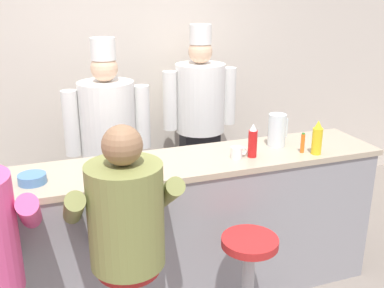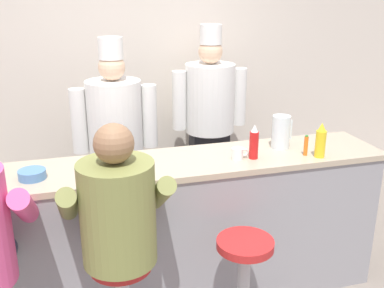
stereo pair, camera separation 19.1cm
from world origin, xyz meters
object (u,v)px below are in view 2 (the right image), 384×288
(breakfast_plate, at_px, (130,167))
(diner_seated_olive, at_px, (118,219))
(mustard_bottle_yellow, at_px, (321,141))
(cook_in_whites_far, at_px, (210,115))
(coffee_mug_white, at_px, (238,153))
(ketchup_bottle_red, at_px, (254,143))
(hot_sauce_bottle_orange, at_px, (306,146))
(cook_in_whites_near, at_px, (116,136))
(empty_stool_round, at_px, (244,275))
(water_pitcher_clear, at_px, (281,132))
(cereal_bowl, at_px, (32,174))

(breakfast_plate, distance_m, diner_seated_olive, 0.49)
(mustard_bottle_yellow, distance_m, cook_in_whites_far, 1.42)
(breakfast_plate, distance_m, coffee_mug_white, 0.72)
(ketchup_bottle_red, distance_m, coffee_mug_white, 0.13)
(mustard_bottle_yellow, xyz_separation_m, cook_in_whites_far, (-0.34, 1.37, -0.15))
(cook_in_whites_far, bearing_deg, hot_sauce_bottle_orange, -78.70)
(mustard_bottle_yellow, distance_m, cook_in_whites_near, 1.65)
(breakfast_plate, relative_size, empty_stool_round, 0.37)
(cook_in_whites_near, xyz_separation_m, cook_in_whites_far, (0.92, 0.32, 0.03))
(breakfast_plate, height_order, coffee_mug_white, coffee_mug_white)
(ketchup_bottle_red, height_order, water_pitcher_clear, water_pitcher_clear)
(ketchup_bottle_red, height_order, cook_in_whites_near, cook_in_whites_near)
(hot_sauce_bottle_orange, relative_size, coffee_mug_white, 1.19)
(diner_seated_olive, bearing_deg, hot_sauce_bottle_orange, 16.14)
(empty_stool_round, bearing_deg, mustard_bottle_yellow, 28.42)
(water_pitcher_clear, xyz_separation_m, empty_stool_round, (-0.50, -0.61, -0.69))
(cook_in_whites_near, bearing_deg, water_pitcher_clear, -36.76)
(mustard_bottle_yellow, bearing_deg, empty_stool_round, -151.58)
(breakfast_plate, distance_m, empty_stool_round, 0.97)
(breakfast_plate, xyz_separation_m, cook_in_whites_near, (0.01, 0.92, -0.08))
(ketchup_bottle_red, relative_size, hot_sauce_bottle_orange, 1.65)
(hot_sauce_bottle_orange, bearing_deg, cook_in_whites_near, 139.88)
(water_pitcher_clear, bearing_deg, ketchup_bottle_red, -151.62)
(diner_seated_olive, relative_size, cook_in_whites_far, 0.82)
(cereal_bowl, bearing_deg, breakfast_plate, -0.49)
(hot_sauce_bottle_orange, distance_m, empty_stool_round, 0.97)
(hot_sauce_bottle_orange, bearing_deg, cereal_bowl, 177.46)
(hot_sauce_bottle_orange, distance_m, coffee_mug_white, 0.48)
(cook_in_whites_far, bearing_deg, water_pitcher_clear, -81.70)
(water_pitcher_clear, xyz_separation_m, diner_seated_olive, (-1.24, -0.57, -0.21))
(ketchup_bottle_red, xyz_separation_m, hot_sauce_bottle_orange, (0.37, -0.04, -0.04))
(breakfast_plate, bearing_deg, ketchup_bottle_red, -2.26)
(coffee_mug_white, height_order, empty_stool_round, coffee_mug_white)
(cereal_bowl, bearing_deg, cook_in_whites_near, 56.87)
(coffee_mug_white, height_order, cook_in_whites_near, cook_in_whites_near)
(cereal_bowl, bearing_deg, diner_seated_olive, -46.05)
(coffee_mug_white, xyz_separation_m, diner_seated_olive, (-0.86, -0.44, -0.13))
(empty_stool_round, xyz_separation_m, cook_in_whites_near, (-0.59, 1.42, 0.50))
(mustard_bottle_yellow, xyz_separation_m, coffee_mug_white, (-0.55, 0.11, -0.07))
(breakfast_plate, relative_size, cook_in_whites_far, 0.15)
(hot_sauce_bottle_orange, relative_size, empty_stool_round, 0.20)
(ketchup_bottle_red, height_order, coffee_mug_white, ketchup_bottle_red)
(mustard_bottle_yellow, height_order, cereal_bowl, mustard_bottle_yellow)
(ketchup_bottle_red, height_order, cook_in_whites_far, cook_in_whites_far)
(hot_sauce_bottle_orange, xyz_separation_m, water_pitcher_clear, (-0.10, 0.19, 0.05))
(ketchup_bottle_red, bearing_deg, water_pitcher_clear, 28.38)
(water_pitcher_clear, bearing_deg, cook_in_whites_far, 98.30)
(cereal_bowl, xyz_separation_m, empty_stool_round, (1.18, -0.50, -0.60))
(ketchup_bottle_red, distance_m, empty_stool_round, 0.85)
(cereal_bowl, distance_m, diner_seated_olive, 0.66)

